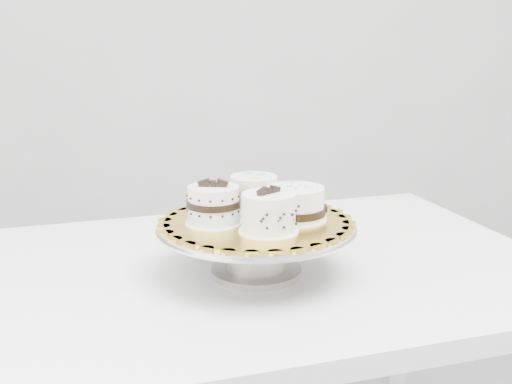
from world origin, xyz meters
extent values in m
cube|color=white|center=(0.09, 0.16, 0.73)|extent=(1.27, 0.93, 0.04)
cube|color=white|center=(0.58, 0.57, 0.36)|extent=(0.06, 0.06, 0.71)
cylinder|color=gray|center=(0.09, 0.11, 0.76)|extent=(0.17, 0.17, 0.01)
cylinder|color=gray|center=(0.09, 0.11, 0.79)|extent=(0.11, 0.11, 0.09)
cylinder|color=silver|center=(0.09, 0.11, 0.84)|extent=(0.36, 0.36, 0.01)
cylinder|color=silver|center=(0.09, 0.11, 0.84)|extent=(0.37, 0.37, 0.00)
cylinder|color=gold|center=(0.09, 0.11, 0.85)|extent=(0.39, 0.39, 0.00)
cylinder|color=white|center=(0.10, 0.04, 0.86)|extent=(0.11, 0.11, 0.00)
cylinder|color=white|center=(0.10, 0.04, 0.89)|extent=(0.13, 0.13, 0.07)
cylinder|color=white|center=(0.01, 0.11, 0.86)|extent=(0.10, 0.10, 0.00)
cylinder|color=white|center=(0.01, 0.11, 0.89)|extent=(0.11, 0.11, 0.06)
cylinder|color=silver|center=(0.01, 0.11, 0.87)|extent=(0.10, 0.10, 0.02)
cylinder|color=black|center=(0.01, 0.11, 0.89)|extent=(0.10, 0.10, 0.01)
cylinder|color=white|center=(0.10, 0.18, 0.86)|extent=(0.10, 0.10, 0.00)
cylinder|color=white|center=(0.10, 0.18, 0.89)|extent=(0.12, 0.12, 0.06)
cylinder|color=white|center=(0.17, 0.10, 0.86)|extent=(0.12, 0.12, 0.00)
cylinder|color=white|center=(0.17, 0.10, 0.89)|extent=(0.11, 0.11, 0.06)
cylinder|color=black|center=(0.17, 0.10, 0.87)|extent=(0.11, 0.11, 0.01)
camera|label=1|loc=(-0.11, -1.00, 1.20)|focal=45.00mm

